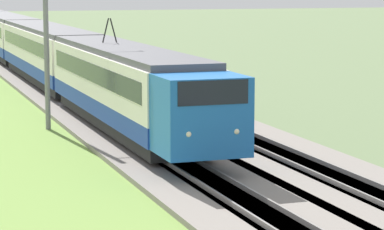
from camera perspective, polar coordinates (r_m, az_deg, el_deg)
ballast_main at (r=52.86m, az=-8.37°, el=1.46°), size 240.00×4.40×0.30m
ballast_adjacent at (r=53.70m, az=-4.23°, el=1.63°), size 240.00×4.40×0.30m
track_main at (r=52.86m, az=-8.37°, el=1.47°), size 240.00×1.57×0.45m
track_adjacent at (r=53.70m, az=-4.23°, el=1.64°), size 240.00×1.57×0.45m
passenger_train at (r=66.04m, az=-10.55°, el=4.61°), size 78.57×2.86×4.85m
catenary_mast_mid at (r=39.20m, az=-9.09°, el=6.08°), size 0.22×2.56×9.57m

